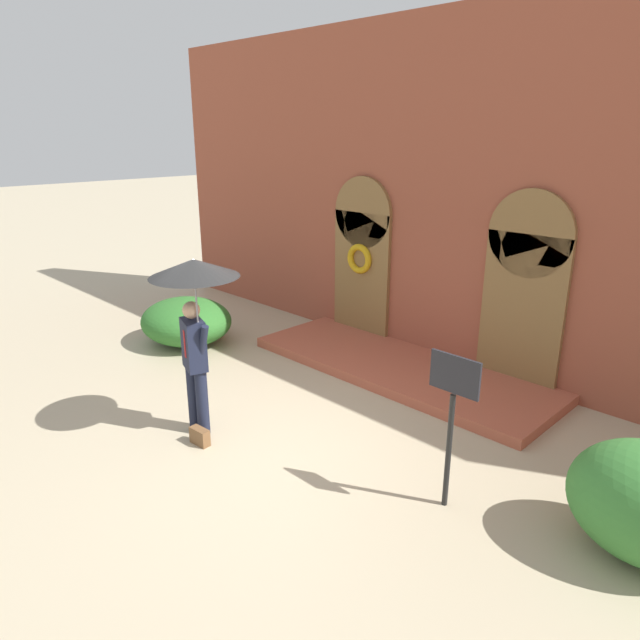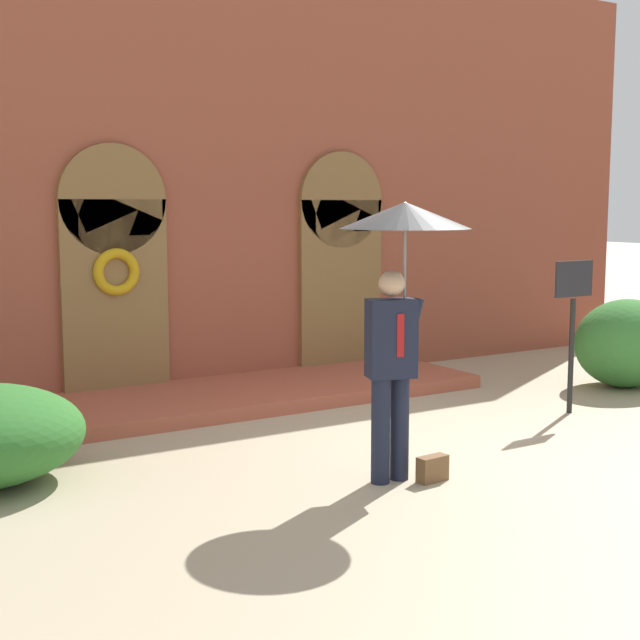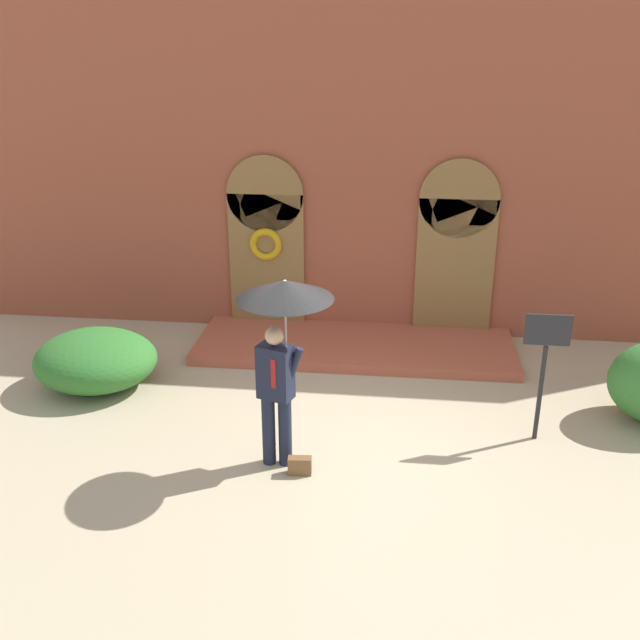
# 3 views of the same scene
# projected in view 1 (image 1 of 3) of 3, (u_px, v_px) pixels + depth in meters

# --- Properties ---
(ground_plane) EXTENTS (80.00, 80.00, 0.00)m
(ground_plane) POSITION_uv_depth(u_px,v_px,m) (255.00, 439.00, 7.43)
(ground_plane) COLOR tan
(building_facade) EXTENTS (14.00, 2.30, 5.60)m
(building_facade) POSITION_uv_depth(u_px,v_px,m) (447.00, 203.00, 9.37)
(building_facade) COLOR brown
(building_facade) RESTS_ON ground
(person_with_umbrella) EXTENTS (1.10, 1.10, 2.36)m
(person_with_umbrella) POSITION_uv_depth(u_px,v_px,m) (194.00, 294.00, 6.97)
(person_with_umbrella) COLOR #191E33
(person_with_umbrella) RESTS_ON ground
(handbag) EXTENTS (0.29, 0.14, 0.22)m
(handbag) POSITION_uv_depth(u_px,v_px,m) (200.00, 436.00, 7.27)
(handbag) COLOR brown
(handbag) RESTS_ON ground
(sign_post) EXTENTS (0.56, 0.06, 1.72)m
(sign_post) POSITION_uv_depth(u_px,v_px,m) (452.00, 407.00, 5.76)
(sign_post) COLOR black
(sign_post) RESTS_ON ground
(shrub_left) EXTENTS (1.80, 1.62, 0.84)m
(shrub_left) POSITION_uv_depth(u_px,v_px,m) (186.00, 321.00, 10.69)
(shrub_left) COLOR #2D6B28
(shrub_left) RESTS_ON ground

